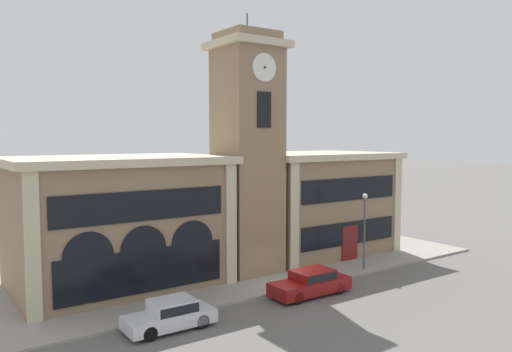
# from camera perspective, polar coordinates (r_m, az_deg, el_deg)

# --- Properties ---
(ground_plane) EXTENTS (300.00, 300.00, 0.00)m
(ground_plane) POSITION_cam_1_polar(r_m,az_deg,el_deg) (29.92, 4.40, -12.97)
(ground_plane) COLOR #605E5B
(sidewalk_kerb) EXTENTS (35.72, 12.82, 0.15)m
(sidewalk_kerb) POSITION_cam_1_polar(r_m,az_deg,el_deg) (34.88, -2.44, -10.30)
(sidewalk_kerb) COLOR gray
(sidewalk_kerb) RESTS_ON ground_plane
(clock_tower) EXTENTS (4.31, 4.31, 16.84)m
(clock_tower) POSITION_cam_1_polar(r_m,az_deg,el_deg) (32.45, -0.99, 2.55)
(clock_tower) COLOR #897056
(clock_tower) RESTS_ON ground_plane
(town_hall_left_wing) EXTENTS (12.45, 8.47, 7.82)m
(town_hall_left_wing) POSITION_cam_1_polar(r_m,az_deg,el_deg) (31.04, -15.50, -5.02)
(town_hall_left_wing) COLOR #897056
(town_hall_left_wing) RESTS_ON ground_plane
(town_hall_right_wing) EXTENTS (11.74, 8.47, 7.77)m
(town_hall_right_wing) POSITION_cam_1_polar(r_m,az_deg,el_deg) (39.09, 6.58, -2.99)
(town_hall_right_wing) COLOR #897056
(town_hall_right_wing) RESTS_ON ground_plane
(parked_car_near) EXTENTS (4.22, 1.87, 1.37)m
(parked_car_near) POSITION_cam_1_polar(r_m,az_deg,el_deg) (24.48, -9.74, -15.26)
(parked_car_near) COLOR silver
(parked_car_near) RESTS_ON ground_plane
(parked_car_mid) EXTENTS (4.86, 1.87, 1.43)m
(parked_car_mid) POSITION_cam_1_polar(r_m,az_deg,el_deg) (29.09, 6.29, -11.96)
(parked_car_mid) COLOR maroon
(parked_car_mid) RESTS_ON ground_plane
(street_lamp) EXTENTS (0.36, 0.36, 5.08)m
(street_lamp) POSITION_cam_1_polar(r_m,az_deg,el_deg) (34.07, 12.31, -4.79)
(street_lamp) COLOR #4C4C51
(street_lamp) RESTS_ON sidewalk_kerb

